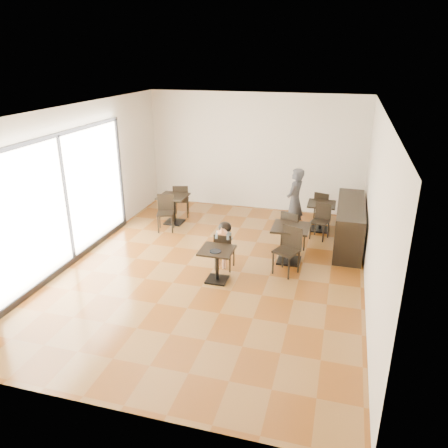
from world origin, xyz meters
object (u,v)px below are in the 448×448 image
(cafe_table_mid, at_px, (290,244))
(chair_back_b, at_px, (320,222))
(chair_mid_a, at_px, (293,231))
(chair_back_a, at_px, (323,207))
(chair_left_a, at_px, (181,200))
(cafe_table_left, at_px, (174,209))
(chair_left_b, at_px, (165,214))
(child, at_px, (225,246))
(cafe_table_back, at_px, (321,217))
(chair_mid_b, at_px, (286,251))
(child_chair, at_px, (225,250))
(child_table, at_px, (217,265))
(adult_patron, at_px, (295,201))

(cafe_table_mid, height_order, chair_back_b, chair_back_b)
(chair_mid_a, height_order, chair_back_a, chair_mid_a)
(chair_left_a, bearing_deg, chair_back_a, 170.91)
(chair_back_a, bearing_deg, cafe_table_left, 33.13)
(chair_mid_a, relative_size, chair_left_b, 1.08)
(child, xyz_separation_m, chair_back_a, (1.76, 3.20, -0.08))
(cafe_table_left, relative_size, chair_back_a, 0.88)
(chair_back_a, bearing_deg, cafe_table_back, 105.54)
(chair_left_a, height_order, chair_back_b, chair_left_a)
(chair_left_b, bearing_deg, chair_back_b, -9.09)
(cafe_table_left, relative_size, chair_left_b, 0.83)
(cafe_table_back, xyz_separation_m, chair_back_b, (0.02, -0.55, 0.07))
(chair_mid_b, bearing_deg, cafe_table_mid, 113.87)
(child_chair, xyz_separation_m, cafe_table_left, (-1.96, 2.13, -0.03))
(child_table, height_order, adult_patron, adult_patron)
(cafe_table_back, relative_size, chair_mid_b, 0.73)
(chair_mid_a, bearing_deg, chair_mid_b, 113.87)
(child_chair, relative_size, chair_back_a, 0.95)
(adult_patron, distance_m, chair_mid_b, 2.26)
(child_chair, distance_m, chair_left_a, 3.33)
(child, bearing_deg, cafe_table_back, 56.61)
(chair_left_a, distance_m, chair_left_b, 1.10)
(child_chair, height_order, adult_patron, adult_patron)
(adult_patron, bearing_deg, chair_mid_a, 23.77)
(chair_mid_a, height_order, chair_left_a, chair_mid_a)
(child_table, bearing_deg, chair_mid_a, 54.83)
(child_table, xyz_separation_m, chair_back_b, (1.76, 2.65, 0.09))
(cafe_table_left, height_order, chair_mid_a, chair_mid_a)
(child_table, bearing_deg, child_chair, 90.00)
(child, relative_size, chair_mid_b, 1.05)
(cafe_table_mid, bearing_deg, chair_left_a, 147.80)
(cafe_table_left, distance_m, chair_left_a, 0.56)
(chair_left_b, bearing_deg, chair_back_a, 6.47)
(adult_patron, height_order, chair_mid_a, adult_patron)
(cafe_table_left, bearing_deg, cafe_table_back, 7.91)
(adult_patron, distance_m, chair_back_b, 0.80)
(chair_left_a, height_order, chair_back_a, chair_left_a)
(chair_mid_b, distance_m, chair_left_b, 3.53)
(child, xyz_separation_m, chair_back_b, (1.76, 2.10, -0.08))
(cafe_table_mid, distance_m, cafe_table_back, 2.05)
(child_chair, height_order, chair_mid_b, chair_mid_b)
(cafe_table_mid, bearing_deg, chair_mid_a, 90.00)
(chair_mid_b, bearing_deg, adult_patron, 117.23)
(chair_left_a, bearing_deg, cafe_table_left, 73.03)
(child_table, relative_size, cafe_table_left, 0.90)
(child_chair, bearing_deg, cafe_table_back, -123.39)
(child_table, distance_m, cafe_table_mid, 1.74)
(child_chair, bearing_deg, chair_mid_b, -174.72)
(cafe_table_mid, bearing_deg, child_chair, -151.87)
(child_chair, distance_m, cafe_table_back, 3.17)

